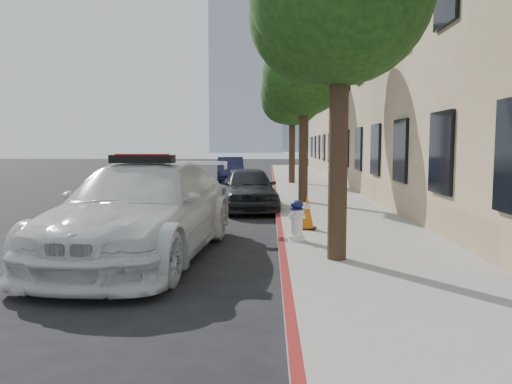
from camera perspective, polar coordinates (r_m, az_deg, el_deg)
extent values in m
plane|color=black|center=(10.16, -8.92, -5.73)|extent=(120.00, 120.00, 0.00)
cube|color=gray|center=(19.96, 6.62, -0.02)|extent=(3.20, 50.00, 0.15)
cube|color=maroon|center=(19.89, 2.20, -0.01)|extent=(0.12, 50.00, 0.15)
cube|color=tan|center=(26.05, 18.37, 11.86)|extent=(8.00, 36.00, 10.00)
cube|color=#9EA8B7|center=(132.92, -1.05, 17.58)|extent=(18.00, 14.00, 60.00)
cube|color=#9EA8B7|center=(146.36, 4.46, 13.26)|extent=(14.00, 14.00, 44.00)
cylinder|color=black|center=(7.87, 9.37, 4.25)|extent=(0.30, 0.30, 3.30)
sphere|color=#123611|center=(8.37, 6.80, 19.20)|extent=(2.10, 2.10, 2.10)
cylinder|color=black|center=(15.84, 5.43, 4.64)|extent=(0.30, 0.30, 3.19)
sphere|color=#123611|center=(15.98, 5.51, 13.26)|extent=(2.60, 2.60, 2.60)
sphere|color=#123611|center=(15.78, 7.10, 14.81)|extent=(2.08, 2.08, 2.08)
sphere|color=#123611|center=(16.22, 4.17, 12.08)|extent=(1.95, 1.95, 1.95)
cylinder|color=black|center=(23.82, 4.13, 5.16)|extent=(0.30, 0.30, 3.41)
sphere|color=#123611|center=(23.94, 4.18, 11.17)|extent=(3.00, 3.00, 3.00)
sphere|color=#123611|center=(23.71, 5.20, 12.19)|extent=(2.40, 2.40, 2.40)
sphere|color=#123611|center=(24.20, 3.30, 10.40)|extent=(2.25, 2.25, 2.25)
imported|color=silver|center=(8.85, -12.75, -2.03)|extent=(2.83, 5.87, 1.65)
cube|color=black|center=(8.78, -12.87, 3.70)|extent=(1.12, 0.38, 0.14)
cube|color=#A50A07|center=(8.78, -12.88, 4.09)|extent=(0.92, 0.30, 0.06)
imported|color=#22242A|center=(14.87, -0.90, 0.41)|extent=(2.02, 4.01, 1.31)
imported|color=#161939|center=(27.02, -2.94, 2.64)|extent=(1.72, 4.04, 1.30)
cylinder|color=white|center=(9.47, 4.67, -5.28)|extent=(0.30, 0.30, 0.09)
cylinder|color=white|center=(9.42, 4.69, -3.48)|extent=(0.22, 0.22, 0.51)
ellipsoid|color=#12174E|center=(9.38, 4.70, -1.44)|extent=(0.24, 0.24, 0.17)
cylinder|color=white|center=(9.40, 4.69, -2.79)|extent=(0.32, 0.13, 0.09)
cylinder|color=white|center=(9.40, 4.69, -2.79)|extent=(0.11, 0.18, 0.09)
cube|color=black|center=(10.79, 5.83, -4.14)|extent=(0.44, 0.44, 0.03)
cone|color=#D7630B|center=(10.73, 5.85, -2.22)|extent=(0.30, 0.30, 0.70)
cylinder|color=white|center=(10.72, 5.85, -1.61)|extent=(0.16, 0.16, 0.11)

